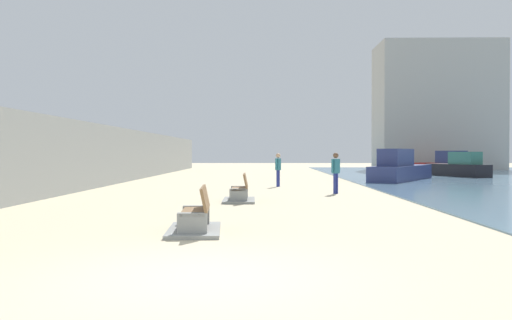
{
  "coord_description": "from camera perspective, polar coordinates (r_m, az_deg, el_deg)",
  "views": [
    {
      "loc": [
        0.92,
        -7.03,
        1.7
      ],
      "look_at": [
        0.56,
        15.52,
        1.39
      ],
      "focal_mm": 36.22,
      "sensor_mm": 36.0,
      "label": 1
    }
  ],
  "objects": [
    {
      "name": "bench_far",
      "position": [
        18.1,
        -1.8,
        -3.85
      ],
      "size": [
        1.15,
        2.12,
        0.98
      ],
      "color": "gray",
      "rests_on": "ground"
    },
    {
      "name": "boat_far_left",
      "position": [
        49.04,
        20.26,
        -0.41
      ],
      "size": [
        4.06,
        5.95,
        1.84
      ],
      "color": "red",
      "rests_on": "water_bay"
    },
    {
      "name": "ground_plane",
      "position": [
        25.1,
        -1.19,
        -3.08
      ],
      "size": [
        120.0,
        120.0,
        0.0
      ],
      "primitive_type": "plane",
      "color": "beige"
    },
    {
      "name": "harbor_building",
      "position": [
        56.08,
        19.32,
        5.56
      ],
      "size": [
        12.0,
        6.0,
        12.79
      ],
      "primitive_type": "cube",
      "color": "#ADAAA3",
      "rests_on": "ground"
    },
    {
      "name": "boat_far_right",
      "position": [
        32.39,
        15.65,
        -0.95
      ],
      "size": [
        5.52,
        7.63,
        1.89
      ],
      "color": "navy",
      "rests_on": "water_bay"
    },
    {
      "name": "person_standing",
      "position": [
        21.65,
        8.8,
        -1.07
      ],
      "size": [
        0.41,
        0.4,
        1.71
      ],
      "color": "navy",
      "rests_on": "ground"
    },
    {
      "name": "boat_outer",
      "position": [
        39.1,
        21.5,
        -0.75
      ],
      "size": [
        3.15,
        5.33,
        1.73
      ],
      "color": "black",
      "rests_on": "water_bay"
    },
    {
      "name": "seawall",
      "position": [
        26.41,
        -17.68,
        0.45
      ],
      "size": [
        0.8,
        64.0,
        3.12
      ],
      "primitive_type": "cube",
      "color": "gray",
      "rests_on": "ground"
    },
    {
      "name": "person_walking",
      "position": [
        25.9,
        2.46,
        -0.8
      ],
      "size": [
        0.3,
        0.48,
        1.68
      ],
      "color": "navy",
      "rests_on": "ground"
    },
    {
      "name": "bench_near",
      "position": [
        11.24,
        -6.68,
        -6.72
      ],
      "size": [
        1.25,
        2.18,
        0.98
      ],
      "color": "gray",
      "rests_on": "ground"
    }
  ]
}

